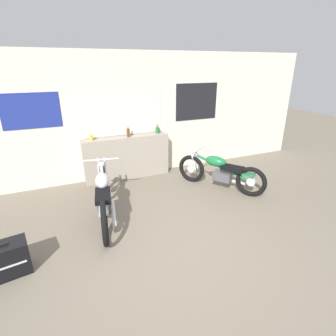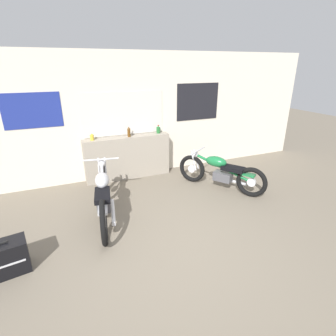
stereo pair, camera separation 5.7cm
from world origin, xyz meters
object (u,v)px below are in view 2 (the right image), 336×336
at_px(bottle_center, 158,130).
at_px(hard_case_black, 2,259).
at_px(bottle_leftmost, 92,137).
at_px(motorcycle_silver, 103,195).
at_px(bottle_left_center, 129,132).
at_px(motorcycle_green, 220,172).

bearing_deg(bottle_center, hard_case_black, -141.04).
bearing_deg(bottle_leftmost, bottle_center, 1.46).
bearing_deg(hard_case_black, motorcycle_silver, 31.10).
relative_size(bottle_center, motorcycle_silver, 0.09).
relative_size(bottle_leftmost, hard_case_black, 0.25).
relative_size(bottle_center, hard_case_black, 0.30).
bearing_deg(motorcycle_silver, bottle_leftmost, 87.06).
distance_m(bottle_leftmost, bottle_left_center, 0.81).
height_order(bottle_left_center, motorcycle_silver, bottle_left_center).
relative_size(bottle_leftmost, motorcycle_green, 0.10).
bearing_deg(motorcycle_green, hard_case_black, -164.75).
xyz_separation_m(bottle_leftmost, hard_case_black, (-1.51, -2.42, -0.84)).
height_order(bottle_leftmost, bottle_left_center, bottle_left_center).
xyz_separation_m(motorcycle_silver, motorcycle_green, (2.49, 0.21, -0.04)).
bearing_deg(motorcycle_silver, bottle_center, 44.73).
height_order(bottle_leftmost, bottle_center, bottle_center).
distance_m(bottle_center, hard_case_black, 4.01).
bearing_deg(bottle_leftmost, bottle_left_center, -1.99).
xyz_separation_m(bottle_center, hard_case_black, (-3.04, -2.46, -0.85)).
distance_m(bottle_left_center, motorcycle_silver, 1.89).
distance_m(bottle_leftmost, motorcycle_silver, 1.69).
bearing_deg(motorcycle_silver, hard_case_black, -148.90).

